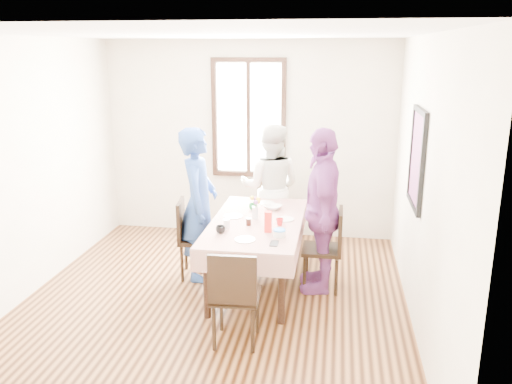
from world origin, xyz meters
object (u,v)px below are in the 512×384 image
dining_table (257,254)px  person_far (271,188)px  chair_near (236,295)px  chair_left (198,239)px  person_left (199,204)px  chair_far (271,215)px  chair_right (322,249)px  person_right (321,210)px

dining_table → person_far: size_ratio=1.03×
chair_near → person_far: person_far is taller
chair_left → person_left: bearing=81.2°
chair_far → person_left: person_left is taller
chair_left → chair_right: size_ratio=1.00×
dining_table → chair_far: size_ratio=1.89×
dining_table → chair_right: (0.71, 0.05, 0.08)m
chair_left → person_far: size_ratio=0.55×
person_far → person_right: (0.69, -1.11, 0.07)m
dining_table → person_far: person_far is taller
person_right → person_far: bearing=-152.6°
chair_left → person_right: size_ratio=0.51×
person_far → dining_table: bearing=91.5°
chair_near → person_right: size_ratio=0.51×
chair_right → person_far: person_far is taller
chair_right → chair_near: bearing=150.2°
chair_near → person_left: bearing=115.4°
chair_right → chair_left: bearing=85.8°
chair_right → person_right: size_ratio=0.51×
chair_near → person_right: 1.48m
chair_right → person_left: bearing=85.8°
chair_left → person_right: (1.40, -0.11, 0.44)m
chair_right → chair_near: same height
chair_right → dining_table: bearing=94.5°
chair_far → person_far: size_ratio=0.55×
chair_left → chair_near: 1.52m
dining_table → person_left: bearing=166.9°
person_left → person_right: bearing=-99.9°
chair_left → chair_far: 1.24m
chair_near → person_far: size_ratio=0.55×
chair_right → chair_near: 1.43m
person_left → person_right: (1.38, -0.11, 0.02)m
chair_left → chair_far: bearing=136.3°
dining_table → chair_near: chair_near is taller
chair_left → chair_far: same height
chair_near → person_far: (0.00, 2.34, 0.38)m
dining_table → chair_near: bearing=-90.0°
chair_left → person_far: 1.28m
person_left → chair_far: bearing=-39.6°
chair_far → person_right: 1.39m
chair_right → person_left: (-1.40, 0.11, 0.42)m
person_far → chair_left: bearing=56.1°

